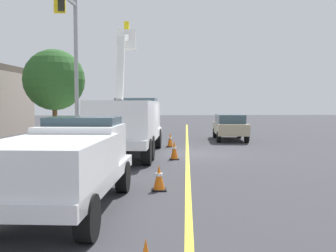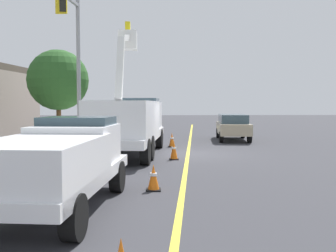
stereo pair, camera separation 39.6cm
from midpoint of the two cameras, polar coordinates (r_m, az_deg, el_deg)
ground at (r=18.25m, az=2.31°, el=-4.17°), size 120.00×120.00×0.00m
sidewalk_far_side at (r=19.66m, az=-19.22°, el=-3.63°), size 60.03×10.24×0.12m
lane_centre_stripe at (r=18.25m, az=2.31°, el=-4.16°), size 49.71×5.71×0.01m
utility_bucket_truck at (r=17.80m, az=-6.48°, el=0.79°), size 8.43×3.39×6.44m
service_pickup_truck at (r=8.77m, az=-16.34°, el=-5.18°), size 5.80×2.71×2.06m
passing_minivan at (r=25.24m, az=8.83°, el=0.11°), size 4.98×2.42×1.69m
traffic_cone_mid_front at (r=10.56m, az=-2.45°, el=-7.80°), size 0.40×0.40×0.72m
traffic_cone_mid_rear at (r=16.27m, az=0.26°, el=-3.68°), size 0.40×0.40×0.81m
traffic_cone_trailing at (r=20.99m, az=-0.21°, el=-2.11°), size 0.40×0.40×0.79m
traffic_signal_mast at (r=20.49m, az=-15.69°, el=13.15°), size 6.62×0.98×8.76m
street_tree_right at (r=27.16m, az=-17.16°, el=6.63°), size 4.15×4.15×6.09m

